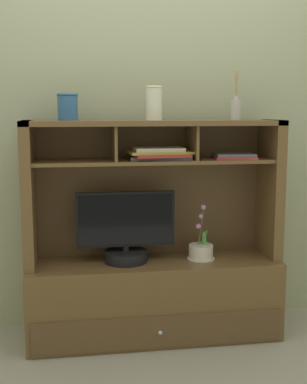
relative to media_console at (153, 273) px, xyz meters
The scene contains 10 objects.
floor_plane 0.40m from the media_console, 90.00° to the right, with size 6.00×6.00×0.02m, color #A19A8A.
back_wall 1.05m from the media_console, 90.00° to the left, with size 6.00×0.02×2.80m, color #A3A883.
media_console is the anchor object (origin of this frame).
tv_monitor 0.30m from the media_console, behind, with size 0.58×0.25×0.42m.
potted_orchid 0.32m from the media_console, ahead, with size 0.17×0.17×0.33m.
magazine_stack_left 0.72m from the media_console, 50.11° to the right, with size 0.37×0.26×0.07m.
magazine_stack_centre 0.85m from the media_console, ahead, with size 0.26×0.23×0.03m.
diffuser_bottle 1.09m from the media_console, ahead, with size 0.06×0.06×0.28m.
ceramic_vase 1.10m from the media_console, behind, with size 0.12×0.12×0.15m.
accent_vase 1.01m from the media_console, 90.00° to the right, with size 0.09×0.09×0.19m.
Camera 1 is at (-0.46, -2.95, 1.36)m, focal length 48.29 mm.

